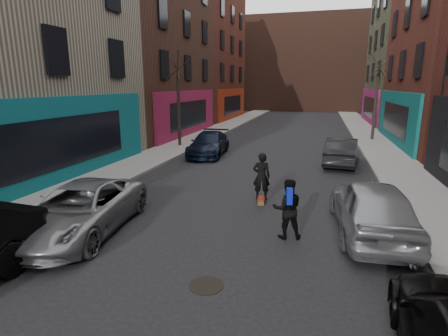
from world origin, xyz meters
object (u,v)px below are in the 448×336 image
Objects in this scene: skateboard at (261,200)px; pedestrian at (287,209)px; parked_right_far at (371,207)px; tree_right_far at (377,91)px; parked_right_end at (342,151)px; tree_left_far at (178,94)px; skateboarder at (261,176)px; manhole at (206,285)px; parked_left_end at (209,144)px; parked_left_far at (81,209)px.

pedestrian is at bearing -76.62° from skateboard.
tree_right_far is at bearing -101.11° from parked_right_far.
tree_left_far is at bearing -8.58° from parked_right_end.
parked_right_far is 2.76× the size of skateboarder.
parked_right_end is 7.49m from skateboard.
parked_right_end is 12.70m from manhole.
parked_right_far is at bearing 98.43° from parked_right_end.
pedestrian is (1.12, -2.68, -0.10)m from skateboarder.
parked_right_end is 2.60× the size of pedestrian.
manhole is at bearing -77.42° from parked_left_end.
parked_right_end is 2.55× the size of skateboarder.
parked_right_end reaches higher than parked_left_far.
parked_right_far is at bearing -38.77° from skateboard.
tree_left_far reaches higher than skateboarder.
pedestrian is at bearing 64.08° from manhole.
tree_left_far is at bearing 116.73° from skateboard.
parked_left_end is 11.42m from pedestrian.
tree_right_far reaches higher than manhole.
parked_left_far is 5.95× the size of skateboard.
manhole is (-1.33, -2.74, -0.80)m from pedestrian.
pedestrian is (1.12, -2.68, 0.76)m from skateboard.
parked_left_end is 5.64× the size of skateboard.
parked_right_end is at bearing -122.59° from skateboarder.
parked_right_end reaches higher than skateboard.
skateboard is at bearing -109.57° from tree_right_far.
skateboarder reaches higher than parked_left_end.
skateboarder is at bearing -109.57° from tree_right_far.
parked_right_far is (7.58, 1.94, 0.10)m from parked_left_far.
tree_left_far is 4.07× the size of pedestrian.
parked_left_far is 2.93× the size of skateboarder.
tree_right_far is at bearing -117.30° from pedestrian.
parked_right_far is 5.05m from manhole.
parked_left_end is 6.44× the size of manhole.
tree_left_far reaches higher than skateboard.
tree_right_far is at bearing -118.87° from skateboarder.
skateboard is 1.14× the size of manhole.
parked_right_far is 1.08× the size of parked_right_end.
parked_right_end is (9.85, -2.63, -2.70)m from tree_left_far.
tree_left_far reaches higher than manhole.
tree_right_far reaches higher than pedestrian.
tree_left_far is at bearing -70.35° from pedestrian.
manhole is (-0.21, -5.42, -0.04)m from skateboard.
skateboard is 0.49× the size of skateboarder.
skateboarder is at bearing -33.23° from parked_right_far.
pedestrian is 2.28× the size of manhole.
tree_left_far is 16.68m from manhole.
pedestrian reaches higher than parked_right_far.
pedestrian is at bearing 103.38° from skateboarder.
tree_left_far is at bearing 136.90° from parked_left_end.
parked_right_far is at bearing 141.23° from skateboarder.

